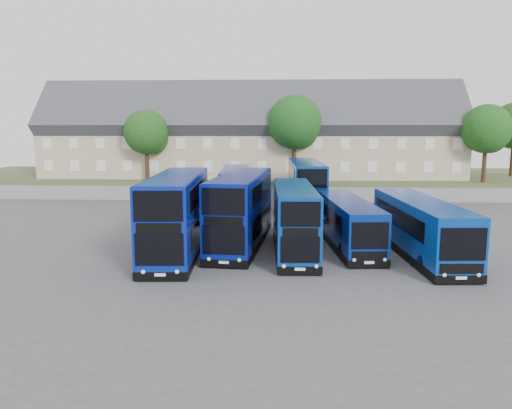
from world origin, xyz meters
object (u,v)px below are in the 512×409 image
object	(u,v)px
dd_front_left	(177,215)
tree_east	(488,131)
dd_front_mid	(241,211)
tree_mid	(296,124)
tree_west	(148,134)
coach_east_a	(347,224)

from	to	relation	value
dd_front_left	tree_east	bearing A→B (deg)	37.18
dd_front_mid	tree_mid	xyz separation A→B (m)	(4.17, 22.07, 5.77)
tree_west	dd_front_mid	bearing A→B (deg)	-61.25
dd_front_mid	tree_east	xyz separation A→B (m)	(24.16, 21.57, 5.10)
dd_front_left	coach_east_a	xyz separation A→B (m)	(10.76, 2.38, -0.87)
dd_front_left	coach_east_a	size ratio (longest dim) A/B	1.08
dd_front_left	tree_west	size ratio (longest dim) A/B	1.60
tree_mid	tree_east	size ratio (longest dim) A/B	1.12
tree_east	dd_front_left	bearing A→B (deg)	-139.52
tree_west	tree_east	xyz separation A→B (m)	(36.00, 0.00, 0.34)
coach_east_a	tree_west	world-z (taller)	tree_west
coach_east_a	dd_front_left	bearing A→B (deg)	-172.67
coach_east_a	tree_west	distance (m)	29.08
tree_west	tree_east	distance (m)	36.00
dd_front_left	tree_east	size ratio (longest dim) A/B	1.50
dd_front_left	dd_front_mid	size ratio (longest dim) A/B	1.03
tree_west	dd_front_left	bearing A→B (deg)	-71.38
dd_front_left	tree_east	xyz separation A→B (m)	(27.96, 23.86, 5.02)
tree_mid	dd_front_left	bearing A→B (deg)	-108.09
dd_front_mid	coach_east_a	world-z (taller)	dd_front_mid
dd_front_left	tree_east	distance (m)	37.10
tree_west	tree_mid	distance (m)	16.04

